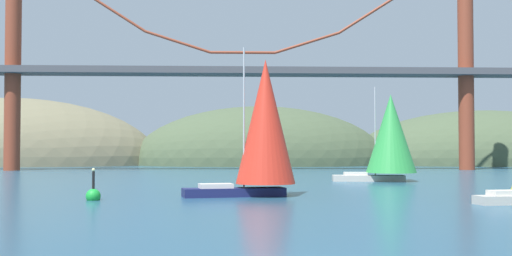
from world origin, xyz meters
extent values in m
ellipsoid|color=#425138|center=(5.00, 135.00, 0.00)|extent=(62.37, 44.00, 28.25)
ellipsoid|color=#6B664C|center=(-55.00, 135.00, 0.00)|extent=(72.03, 44.00, 32.05)
ellipsoid|color=#425138|center=(60.00, 135.00, 0.00)|extent=(67.40, 44.00, 26.58)
cylinder|color=brown|center=(-40.94, 95.00, 21.79)|extent=(2.80, 2.80, 43.57)
cylinder|color=brown|center=(40.94, 95.00, 21.79)|extent=(2.80, 2.80, 43.57)
cube|color=#47474C|center=(0.00, 95.00, 17.78)|extent=(117.87, 6.00, 1.20)
cylinder|color=brown|center=(-23.39, 95.00, 28.69)|extent=(11.96, 0.50, 7.86)
cylinder|color=brown|center=(-11.70, 95.00, 23.11)|extent=(11.85, 0.50, 4.20)
cylinder|color=brown|center=(0.00, 95.00, 21.25)|extent=(11.70, 0.50, 0.50)
cylinder|color=brown|center=(11.70, 95.00, 23.11)|extent=(11.85, 0.50, 4.20)
cylinder|color=brown|center=(23.39, 95.00, 28.69)|extent=(11.96, 0.50, 7.86)
cube|color=#B7B2A8|center=(14.03, 54.97, 0.36)|extent=(8.55, 2.96, 0.72)
cube|color=beige|center=(12.53, 55.11, 0.90)|extent=(2.82, 1.92, 0.36)
cylinder|color=#B2B2B7|center=(14.87, 54.90, 5.95)|extent=(0.14, 0.14, 10.46)
cone|color=green|center=(16.71, 54.73, 5.65)|extent=(6.42, 6.42, 9.27)
cube|color=#191E4C|center=(-1.99, 31.37, 0.35)|extent=(8.46, 3.71, 0.70)
cube|color=beige|center=(-3.44, 31.07, 0.88)|extent=(2.89, 2.09, 0.36)
cylinder|color=#B2B2B7|center=(-1.19, 31.54, 6.38)|extent=(0.14, 0.14, 11.36)
cone|color=red|center=(0.58, 31.90, 6.07)|extent=(5.75, 5.75, 10.14)
cube|color=beige|center=(16.51, 23.41, 0.79)|extent=(2.06, 1.54, 0.36)
sphere|color=green|center=(-12.50, 28.19, 0.30)|extent=(1.10, 1.10, 1.10)
cylinder|color=black|center=(-12.50, 28.19, 1.35)|extent=(0.20, 0.20, 1.60)
sphere|color=#F2EA99|center=(-12.50, 28.19, 2.27)|extent=(0.24, 0.24, 0.24)
camera|label=1|loc=(-2.35, -20.06, 3.83)|focal=44.91mm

